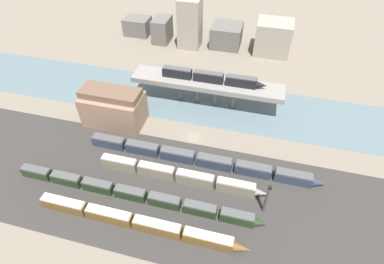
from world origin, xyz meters
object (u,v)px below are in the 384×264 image
at_px(train_on_bridge, 212,77).
at_px(train_yard_outer, 200,159).
at_px(train_yard_near, 138,222).
at_px(train_yard_mid, 134,194).
at_px(train_yard_far, 179,175).
at_px(signal_tower, 267,199).
at_px(warehouse_building, 113,107).

relative_size(train_on_bridge, train_yard_outer, 0.52).
relative_size(train_yard_near, train_yard_outer, 0.77).
xyz_separation_m(train_yard_mid, train_yard_far, (10.62, 9.52, 0.33)).
height_order(train_yard_far, train_yard_outer, train_yard_far).
bearing_deg(train_yard_mid, train_yard_far, 41.85).
bearing_deg(signal_tower, train_on_bridge, 118.81).
xyz_separation_m(train_yard_near, train_yard_mid, (-4.45, 8.21, -0.21)).
relative_size(train_yard_outer, warehouse_building, 3.54).
bearing_deg(train_yard_near, train_on_bridge, 82.55).
relative_size(train_yard_far, signal_tower, 4.59).
distance_m(train_on_bridge, train_yard_near, 58.96).
bearing_deg(train_yard_far, signal_tower, -9.98).
xyz_separation_m(train_yard_near, train_yard_far, (6.17, 17.72, 0.11)).
bearing_deg(train_yard_outer, train_yard_mid, -131.07).
xyz_separation_m(train_yard_near, train_yard_outer, (10.84, 25.76, -0.08)).
bearing_deg(signal_tower, train_yard_mid, -172.22).
distance_m(train_yard_mid, warehouse_building, 36.16).
distance_m(train_yard_far, signal_tower, 26.44).
bearing_deg(train_yard_near, train_yard_mid, 118.48).
xyz_separation_m(train_on_bridge, train_yard_far, (-1.37, -39.89, -9.89)).
relative_size(train_on_bridge, train_yard_far, 0.76).
xyz_separation_m(train_on_bridge, train_yard_mid, (-11.99, -49.41, -10.21)).
relative_size(train_on_bridge, warehouse_building, 1.85).
height_order(train_yard_outer, warehouse_building, warehouse_building).
xyz_separation_m(train_yard_mid, signal_tower, (36.43, 4.97, 3.90)).
bearing_deg(warehouse_building, train_yard_far, -34.00).
height_order(train_yard_mid, train_yard_far, train_yard_far).
bearing_deg(train_yard_far, train_yard_near, -109.20).
distance_m(train_yard_near, train_yard_far, 18.77).
bearing_deg(train_yard_far, train_yard_mid, -138.15).
bearing_deg(train_yard_far, warehouse_building, 146.00).
distance_m(train_yard_mid, signal_tower, 36.97).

